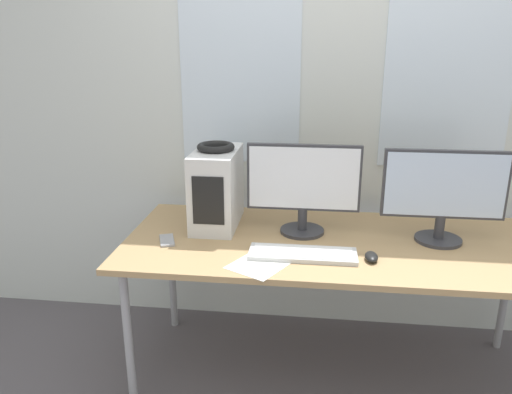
% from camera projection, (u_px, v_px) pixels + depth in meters
% --- Properties ---
extents(wall_back, '(8.00, 0.07, 2.70)m').
position_uv_depth(wall_back, '(340.00, 100.00, 2.73)').
color(wall_back, silver).
rests_on(wall_back, ground_plane).
extents(desk, '(2.04, 0.87, 0.75)m').
position_uv_depth(desk, '(338.00, 250.00, 2.40)').
color(desk, tan).
rests_on(desk, ground_plane).
extents(pc_tower, '(0.22, 0.42, 0.39)m').
position_uv_depth(pc_tower, '(217.00, 188.00, 2.54)').
color(pc_tower, silver).
rests_on(pc_tower, desk).
extents(headphones, '(0.19, 0.19, 0.03)m').
position_uv_depth(headphones, '(216.00, 147.00, 2.48)').
color(headphones, black).
rests_on(headphones, pc_tower).
extents(monitor_main, '(0.55, 0.22, 0.45)m').
position_uv_depth(monitor_main, '(303.00, 185.00, 2.42)').
color(monitor_main, '#333338').
rests_on(monitor_main, desk).
extents(monitor_right_near, '(0.56, 0.22, 0.44)m').
position_uv_depth(monitor_right_near, '(444.00, 192.00, 2.31)').
color(monitor_right_near, '#333338').
rests_on(monitor_right_near, desk).
extents(keyboard, '(0.48, 0.16, 0.02)m').
position_uv_depth(keyboard, '(303.00, 254.00, 2.22)').
color(keyboard, silver).
rests_on(keyboard, desk).
extents(mouse, '(0.06, 0.10, 0.03)m').
position_uv_depth(mouse, '(371.00, 257.00, 2.18)').
color(mouse, black).
rests_on(mouse, desk).
extents(cell_phone, '(0.11, 0.16, 0.01)m').
position_uv_depth(cell_phone, '(167.00, 240.00, 2.38)').
color(cell_phone, '#99999E').
rests_on(cell_phone, desk).
extents(paper_sheet_left, '(0.33, 0.36, 0.00)m').
position_uv_depth(paper_sheet_left, '(263.00, 262.00, 2.16)').
color(paper_sheet_left, white).
rests_on(paper_sheet_left, desk).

